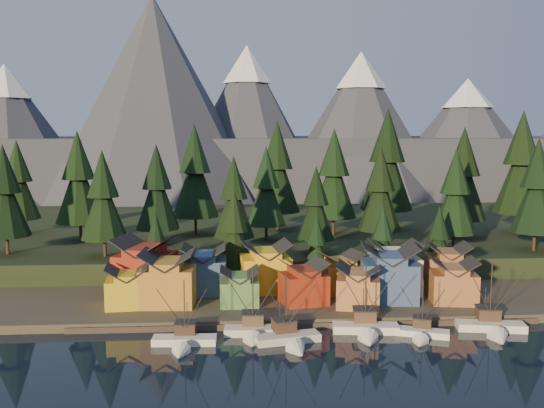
{
  "coord_description": "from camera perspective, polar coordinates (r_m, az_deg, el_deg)",
  "views": [
    {
      "loc": [
        -12.52,
        -83.1,
        32.95
      ],
      "look_at": [
        -4.92,
        30.0,
        19.33
      ],
      "focal_mm": 40.0,
      "sensor_mm": 36.0,
      "label": 1
    }
  ],
  "objects": [
    {
      "name": "ground",
      "position": [
        90.27,
        4.54,
        -14.58
      ],
      "size": [
        500.0,
        500.0,
        0.0
      ],
      "primitive_type": "plane",
      "color": "black",
      "rests_on": "ground"
    },
    {
      "name": "shore_strip",
      "position": [
        127.86,
        1.91,
        -7.74
      ],
      "size": [
        400.0,
        50.0,
        1.5
      ],
      "primitive_type": "cube",
      "color": "#3E382D",
      "rests_on": "ground"
    },
    {
      "name": "hillside",
      "position": [
        176.12,
        0.29,
        -2.94
      ],
      "size": [
        420.0,
        100.0,
        6.0
      ],
      "primitive_type": "cube",
      "color": "black",
      "rests_on": "ground"
    },
    {
      "name": "dock",
      "position": [
        105.5,
        3.22,
        -11.08
      ],
      "size": [
        80.0,
        4.0,
        1.0
      ],
      "primitive_type": "cube",
      "color": "#463A32",
      "rests_on": "ground"
    },
    {
      "name": "mountain_ridge",
      "position": [
        296.89,
        -2.25,
        5.51
      ],
      "size": [
        560.0,
        190.0,
        90.0
      ],
      "color": "#464B5A",
      "rests_on": "ground"
    },
    {
      "name": "boat_1",
      "position": [
        96.18,
        -8.34,
        -11.95
      ],
      "size": [
        10.28,
        11.12,
        11.2
      ],
      "rotation": [
        0.0,
        0.0,
        -0.05
      ],
      "color": "white",
      "rests_on": "ground"
    },
    {
      "name": "boat_2",
      "position": [
        99.34,
        -1.82,
        -11.05
      ],
      "size": [
        9.7,
        10.49,
        12.23
      ],
      "rotation": [
        0.0,
        0.0,
        -0.05
      ],
      "color": "beige",
      "rests_on": "ground"
    },
    {
      "name": "boat_3",
      "position": [
        96.02,
        1.68,
        -11.81
      ],
      "size": [
        11.01,
        11.6,
        11.97
      ],
      "rotation": [
        0.0,
        0.0,
        0.21
      ],
      "color": "beige",
      "rests_on": "ground"
    },
    {
      "name": "boat_4",
      "position": [
        101.54,
        8.88,
        -10.73
      ],
      "size": [
        11.36,
        12.13,
        12.81
      ],
      "rotation": [
        0.0,
        0.0,
        -0.12
      ],
      "color": "silver",
      "rests_on": "ground"
    },
    {
      "name": "boat_5",
      "position": [
        101.91,
        13.9,
        -11.1
      ],
      "size": [
        9.32,
        9.72,
        10.11
      ],
      "rotation": [
        0.0,
        0.0,
        -0.36
      ],
      "color": "white",
      "rests_on": "ground"
    },
    {
      "name": "boat_6",
      "position": [
        107.57,
        20.09,
        -10.1
      ],
      "size": [
        11.77,
        12.48,
        12.68
      ],
      "rotation": [
        0.0,
        0.0,
        -0.17
      ],
      "color": "silver",
      "rests_on": "ground"
    },
    {
      "name": "house_front_0",
      "position": [
        112.94,
        -13.45,
        -7.44
      ],
      "size": [
        8.12,
        7.75,
        7.5
      ],
      "rotation": [
        0.0,
        0.0,
        0.09
      ],
      "color": "gold",
      "rests_on": "shore_strip"
    },
    {
      "name": "house_front_1",
      "position": [
        112.57,
        -9.77,
        -6.74
      ],
      "size": [
        10.04,
        9.68,
        9.91
      ],
      "rotation": [
        0.0,
        0.0,
        -0.05
      ],
      "color": "#AB762C",
      "rests_on": "shore_strip"
    },
    {
      "name": "house_front_2",
      "position": [
        111.31,
        -3.08,
        -7.67
      ],
      "size": [
        6.94,
        6.99,
        6.79
      ],
      "rotation": [
        0.0,
        0.0,
        -0.0
      ],
      "color": "#507F44",
      "rests_on": "shore_strip"
    },
    {
      "name": "house_front_3",
      "position": [
        112.18,
        2.99,
        -7.24
      ],
      "size": [
        9.29,
        9.02,
        7.91
      ],
      "rotation": [
        0.0,
        0.0,
        0.24
      ],
      "color": "maroon",
      "rests_on": "shore_strip"
    },
    {
      "name": "house_front_4",
      "position": [
        111.16,
        8.14,
        -7.48
      ],
      "size": [
        9.26,
        9.71,
        7.76
      ],
      "rotation": [
        0.0,
        0.0,
        -0.24
      ],
      "color": "#AC6E3D",
      "rests_on": "shore_strip"
    },
    {
      "name": "house_front_5",
      "position": [
        115.55,
        10.97,
        -6.25
      ],
      "size": [
        11.04,
        10.25,
        10.5
      ],
      "rotation": [
        0.0,
        0.0,
        -0.12
      ],
      "color": "#344C7B",
      "rests_on": "shore_strip"
    },
    {
      "name": "house_front_6",
      "position": [
        117.57,
        16.69,
        -6.82
      ],
      "size": [
        9.2,
        8.83,
        8.11
      ],
      "rotation": [
        0.0,
        0.0,
        -0.16
      ],
      "color": "#A26339",
      "rests_on": "shore_strip"
    },
    {
      "name": "house_back_0",
      "position": [
        120.36,
        -11.84,
        -5.57
      ],
      "size": [
        12.44,
        12.15,
        11.19
      ],
      "rotation": [
        0.0,
        0.0,
        -0.26
      ],
      "color": "maroon",
      "rests_on": "shore_strip"
    },
    {
      "name": "house_back_1",
      "position": [
        119.23,
        -6.37,
        -6.04
      ],
      "size": [
        8.51,
        8.61,
        9.42
      ],
      "rotation": [
        0.0,
        0.0,
        -0.02
      ],
      "color": "#324876",
      "rests_on": "shore_strip"
    },
    {
      "name": "house_back_2",
      "position": [
        119.87,
        -0.62,
        -5.79
      ],
      "size": [
        10.22,
        9.54,
        9.93
      ],
      "rotation": [
        0.0,
        0.0,
        0.11
      ],
      "color": "gold",
      "rests_on": "shore_strip"
    },
    {
      "name": "house_back_3",
      "position": [
        120.37,
        6.44,
        -6.3
      ],
      "size": [
        9.2,
        8.56,
        7.93
      ],
      "rotation": [
        0.0,
        0.0,
        0.24
      ],
      "color": "#B37E2E",
      "rests_on": "shore_strip"
    },
    {
      "name": "house_back_4",
      "position": [
        121.5,
        11.43,
        -5.73
      ],
      "size": [
        9.53,
        9.18,
        10.04
      ],
      "rotation": [
        0.0,
        0.0,
        -0.04
      ],
      "color": "silver",
      "rests_on": "shore_strip"
    },
    {
      "name": "house_back_5",
      "position": [
        126.82,
        16.18,
        -5.55
      ],
      "size": [
        9.28,
        9.37,
        9.18
      ],
      "rotation": [
        0.0,
        0.0,
        -0.15
      ],
      "color": "#995D36",
      "rests_on": "shore_strip"
    },
    {
      "name": "tree_hill_0",
      "position": [
        144.52,
        -23.85,
        0.83
      ],
      "size": [
        10.42,
        10.42,
        24.27
      ],
      "color": "#332319",
      "rests_on": "hillside"
    },
    {
      "name": "tree_hill_1",
      "position": [
        156.14,
        -17.74,
        2.1
      ],
      "size": [
        11.7,
        11.7,
        27.25
      ],
      "color": "#332319",
      "rests_on": "hillside"
    },
    {
      "name": "tree_hill_2",
      "position": [
        134.71,
        -15.59,
        0.5
      ],
      "size": [
        9.93,
        9.93,
        23.13
      ],
      "color": "#332319",
      "rests_on": "hillside"
    },
    {
      "name": "tree_hill_3",
      "position": [
        144.82,
        -10.76,
        1.28
      ],
      "size": [
        10.36,
        10.36,
        24.13
      ],
      "color": "#332319",
      "rests_on": "hillside"
    },
    {
      "name": "tree_hill_4",
      "position": [
        158.77,
        -7.27,
        2.79
      ],
      "size": [
        12.46,
        12.46,
        29.03
      ],
      "color": "#332319",
      "rests_on": "hillside"
    },
    {
      "name": "tree_hill_5",
      "position": [
        133.95,
        -3.6,
        0.37
      ],
      "size": [
        9.33,
        9.33,
        21.72
      ],
      "color": "#332319",
      "rests_on": "hillside"
    },
    {
      "name": "tree_hill_6",
      "position": [
        149.02,
        -0.55,
        1.41
      ],
      "size": [
        10.06,
        10.06,
        23.44
      ],
      "color": "#332319",
      "rests_on": "hillside"
    },
    {
      "name": "tree_hill_7",
      "position": [
        133.4,
        4.16,
        -0.19
      ],
      "size": [
        8.36,
        8.36,
        19.48
      ],
      "color": "#332319",
      "rests_on": "hillside"
    },
    {
      "name": "tree_hill_8",
      "position": [
        157.79,
        5.85,
        2.55
      ],
      "size": [
        11.94,
        11.94,
        27.82
      ],
      "color": "#332319",
      "rests_on": "hillside"
    },
    {
      "name": "tree_hill_9",
      "position": [
        143.04,
        10.14,
        1.11
      ],
      "size": [
        10.15,
        10.15,
        23.64
      ],
      "color": "#332319",
      "rests_on": "hillside"
    },
    {
      "name": "tree_hill_10",
      "position": [
        168.78,
        10.77,
        3.76
      ],
      "size": [
        14.29,
        14.29,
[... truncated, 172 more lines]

